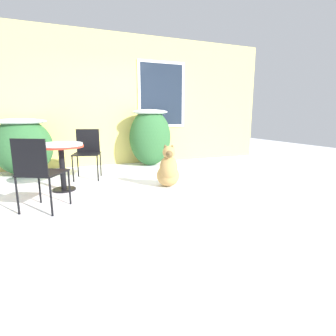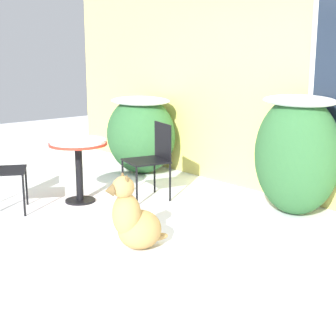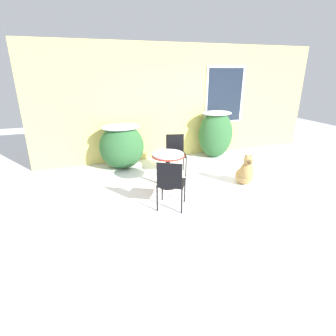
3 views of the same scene
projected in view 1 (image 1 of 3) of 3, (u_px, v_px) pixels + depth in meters
name	position (u px, v px, depth m)	size (l,w,h in m)	color
ground_plane	(138.00, 186.00, 4.35)	(16.00, 16.00, 0.00)	white
house_wall	(114.00, 100.00, 6.08)	(8.00, 0.10, 2.98)	#E5D16B
shrub_left	(23.00, 145.00, 5.10)	(1.09, 0.91, 1.11)	#2D6033
shrub_middle	(150.00, 136.00, 6.09)	(0.97, 0.77, 1.29)	#2D6033
patio_table	(61.00, 152.00, 4.01)	(0.67, 0.67, 0.74)	black
patio_chair_near_table	(87.00, 151.00, 4.87)	(0.56, 0.56, 0.91)	black
patio_chair_far_side	(39.00, 170.00, 3.13)	(0.63, 0.63, 0.91)	black
dog	(168.00, 171.00, 4.28)	(0.47, 0.59, 0.71)	tan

